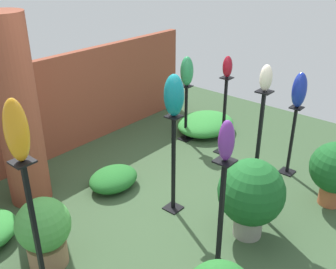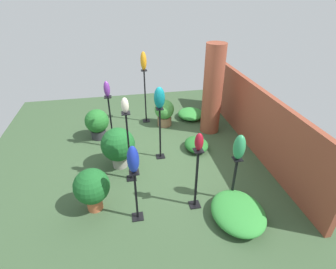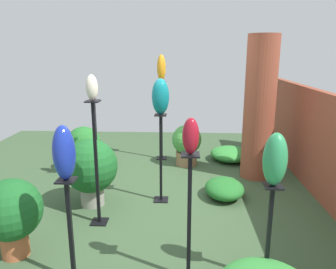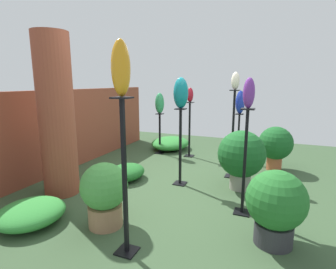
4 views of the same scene
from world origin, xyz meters
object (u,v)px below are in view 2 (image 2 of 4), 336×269
object	(u,v)px
pedestal_ruby	(196,182)
art_vase_violet	(107,89)
pedestal_violet	(111,125)
potted_plant_mid_left	(97,123)
art_vase_ivory	(125,105)
potted_plant_front_left	(118,146)
pedestal_jade	(234,182)
potted_plant_front_right	(164,112)
art_vase_amber	(144,61)
potted_plant_near_pillar	(92,187)
art_vase_teal	(159,98)
art_vase_cobalt	(133,159)
pedestal_amber	(145,99)
brick_pillar	(213,90)
pedestal_teal	(160,136)
pedestal_cobalt	(136,198)
art_vase_jade	(239,147)
art_vase_ruby	(199,142)
pedestal_ivory	(129,150)

from	to	relation	value
pedestal_ruby	art_vase_violet	size ratio (longest dim) A/B	3.38
pedestal_violet	potted_plant_mid_left	bearing A→B (deg)	-145.64
art_vase_ivory	potted_plant_front_left	xyz separation A→B (m)	(-0.49, -0.22, -1.14)
pedestal_jade	potted_plant_front_right	bearing A→B (deg)	-167.29
art_vase_amber	art_vase_ivory	size ratio (longest dim) A/B	1.67
potted_plant_near_pillar	art_vase_violet	bearing A→B (deg)	169.84
pedestal_jade	art_vase_teal	xyz separation A→B (m)	(-1.63, -1.09, 1.07)
art_vase_teal	potted_plant_near_pillar	size ratio (longest dim) A/B	0.57
potted_plant_near_pillar	art_vase_cobalt	bearing A→B (deg)	63.79
art_vase_violet	potted_plant_near_pillar	distance (m)	2.29
pedestal_amber	art_vase_teal	size ratio (longest dim) A/B	3.19
potted_plant_near_pillar	brick_pillar	bearing A→B (deg)	128.72
pedestal_violet	art_vase_cobalt	size ratio (longest dim) A/B	2.82
art_vase_violet	potted_plant_front_left	bearing A→B (deg)	9.19
potted_plant_mid_left	potted_plant_front_left	distance (m)	1.45
brick_pillar	art_vase_teal	bearing A→B (deg)	-56.76
pedestal_teal	pedestal_cobalt	world-z (taller)	pedestal_teal
art_vase_jade	potted_plant_mid_left	world-z (taller)	art_vase_jade
art_vase_ruby	brick_pillar	bearing A→B (deg)	156.17
potted_plant_near_pillar	pedestal_teal	bearing A→B (deg)	133.80
pedestal_cobalt	art_vase_jade	distance (m)	1.93
art_vase_violet	art_vase_ivory	distance (m)	1.35
art_vase_teal	potted_plant_near_pillar	world-z (taller)	art_vase_teal
art_vase_teal	potted_plant_mid_left	size ratio (longest dim) A/B	0.61
pedestal_ivory	art_vase_teal	world-z (taller)	art_vase_teal
pedestal_ruby	art_vase_violet	distance (m)	2.87
pedestal_ivory	art_vase_ivory	size ratio (longest dim) A/B	5.22
pedestal_cobalt	pedestal_jade	bearing A→B (deg)	93.43
pedestal_ruby	art_vase_ivory	size ratio (longest dim) A/B	4.18
pedestal_teal	art_vase_cobalt	xyz separation A→B (m)	(1.74, -0.70, 0.68)
pedestal_ruby	potted_plant_front_left	world-z (taller)	pedestal_ruby
pedestal_ivory	art_vase_ivory	distance (m)	0.97
brick_pillar	potted_plant_near_pillar	world-z (taller)	brick_pillar
pedestal_teal	art_vase_violet	size ratio (longest dim) A/B	3.45
potted_plant_near_pillar	potted_plant_mid_left	bearing A→B (deg)	-179.56
pedestal_ruby	potted_plant_front_left	xyz separation A→B (m)	(-1.47, -1.32, -0.02)
pedestal_jade	pedestal_ivory	world-z (taller)	pedestal_ivory
potted_plant_mid_left	potted_plant_front_right	distance (m)	1.87
pedestal_amber	art_vase_ruby	size ratio (longest dim) A/B	4.85
brick_pillar	art_vase_ivory	size ratio (longest dim) A/B	7.97
art_vase_teal	art_vase_ruby	world-z (taller)	art_vase_teal
art_vase_violet	art_vase_ivory	xyz separation A→B (m)	(1.29, 0.35, 0.15)
pedestal_violet	art_vase_teal	xyz separation A→B (m)	(0.63, 1.08, 0.87)
potted_plant_mid_left	pedestal_teal	bearing A→B (deg)	50.91
art_vase_ivory	potted_plant_near_pillar	bearing A→B (deg)	-44.84
pedestal_amber	art_vase_ivory	size ratio (longest dim) A/B	5.21
pedestal_jade	pedestal_cobalt	distance (m)	1.79
pedestal_cobalt	art_vase_ruby	distance (m)	1.42
potted_plant_near_pillar	art_vase_ivory	bearing A→B (deg)	135.16
pedestal_ivory	art_vase_jade	xyz separation A→B (m)	(0.97, 1.82, 0.47)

